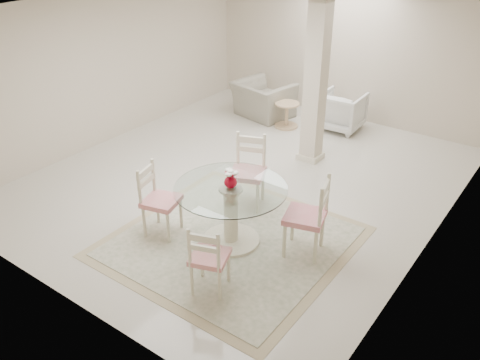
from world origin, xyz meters
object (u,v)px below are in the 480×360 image
Objects in this scene: dining_chair_west at (156,195)px; dining_chair_north at (249,166)px; dining_chair_east at (312,212)px; column at (316,84)px; dining_chair_south at (208,255)px; recliner_taupe at (263,100)px; side_table at (287,116)px; armchair_white at (341,111)px; red_vase at (231,179)px; dining_table at (231,215)px.

dining_chair_north is at bearing -37.13° from dining_chair_west.
column is at bearing -167.16° from dining_chair_east.
dining_chair_north is (-0.02, -1.88, -0.72)m from column.
dining_chair_west is 1.45m from dining_chair_south.
side_table is at bearing 174.11° from recliner_taupe.
armchair_white is at bearing -174.90° from dining_chair_east.
side_table is (-1.47, 3.82, -0.72)m from red_vase.
dining_chair_east reaches higher than dining_table.
recliner_taupe is at bearing 118.39° from dining_table.
armchair_white is at bearing -157.25° from recliner_taupe.
dining_chair_south is 2.02× the size of side_table.
dining_chair_east is (1.33, -2.45, -0.72)m from column.
side_table is (-1.10, 0.99, -1.12)m from column.
dining_chair_south is at bearing 128.57° from recliner_taupe.
dining_chair_south is 5.39m from armchair_white.
column is 2.45× the size of dining_chair_west.
dining_chair_north reaches higher than red_vase.
dining_chair_east reaches higher than recliner_taupe.
dining_chair_west is at bearing -82.92° from side_table.
recliner_taupe is 2.22× the size of side_table.
red_vase is 4.44m from armchair_white.
dining_chair_south is 5.11m from side_table.
recliner_taupe is at bearing 8.83° from armchair_white.
dining_chair_east reaches higher than side_table.
dining_chair_south is at bearing -78.65° from column.
red_vase is at bearing -89.54° from dining_chair_north.
column reaches higher than dining_chair_south.
dining_chair_west is 4.76m from armchair_white.
dining_chair_south is 0.91× the size of recliner_taupe.
column reaches higher than dining_chair_north.
column is 1.88× the size of dining_table.
dining_table is at bearing 161.57° from red_vase.
column is at bearing 67.66° from dining_chair_north.
dining_chair_north is (-0.39, 0.95, 0.21)m from dining_table.
dining_chair_north is at bearing 131.46° from recliner_taupe.
dining_chair_east is (0.95, 0.38, -0.32)m from red_vase.
column is at bearing 97.55° from red_vase.
dining_table is 1.19× the size of dining_chair_east.
column is 3.93m from dining_chair_south.
dining_chair_north is 2.37× the size of side_table.
dining_chair_west is at bearing 116.92° from recliner_taupe.
red_vase is at bearing -82.61° from dining_chair_west.
dining_chair_south is (0.76, -3.77, -0.82)m from column.
armchair_white is (-0.56, 4.37, -0.58)m from red_vase.
dining_chair_west is 1.34× the size of armchair_white.
dining_table is 4.59m from recliner_taupe.
side_table is at bearing 111.07° from red_vase.
dining_chair_east is at bearing -82.55° from dining_chair_west.
dining_chair_west is at bearing 82.66° from armchair_white.
dining_table is at bearing -68.94° from side_table.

